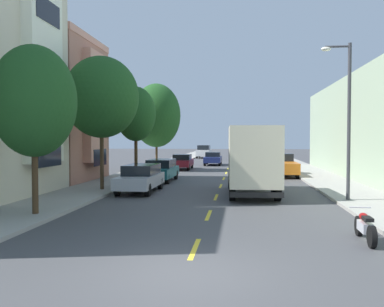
{
  "coord_description": "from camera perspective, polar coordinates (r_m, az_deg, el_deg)",
  "views": [
    {
      "loc": [
        1.2,
        -9.15,
        2.94
      ],
      "look_at": [
        -3.17,
        29.16,
        1.57
      ],
      "focal_mm": 39.72,
      "sensor_mm": 36.0,
      "label": 1
    }
  ],
  "objects": [
    {
      "name": "parked_sedan_burgundy",
      "position": [
        40.44,
        -1.34,
        -1.08
      ],
      "size": [
        1.85,
        4.52,
        1.43
      ],
      "color": "maroon",
      "rests_on": "ground_plane"
    },
    {
      "name": "sidewalk_right",
      "position": [
        37.73,
        15.5,
        -2.41
      ],
      "size": [
        3.2,
        120.0,
        0.14
      ],
      "primitive_type": "cube",
      "color": "#99968E",
      "rests_on": "ground_plane"
    },
    {
      "name": "ground_plane",
      "position": [
        39.28,
        4.74,
        -2.27
      ],
      "size": [
        160.0,
        160.0,
        0.0
      ],
      "primitive_type": "plane",
      "color": "#424244"
    },
    {
      "name": "lane_centerline_dashes",
      "position": [
        33.8,
        4.46,
        -2.96
      ],
      "size": [
        0.14,
        47.2,
        0.01
      ],
      "color": "yellow",
      "rests_on": "ground_plane"
    },
    {
      "name": "moving_navy_sedan",
      "position": [
        46.98,
        2.84,
        -0.65
      ],
      "size": [
        1.8,
        4.5,
        1.43
      ],
      "color": "navy",
      "rests_on": "ground_plane"
    },
    {
      "name": "parked_wagon_silver",
      "position": [
        23.49,
        -6.91,
        -3.21
      ],
      "size": [
        1.86,
        4.72,
        1.5
      ],
      "color": "#B2B5BA",
      "rests_on": "ground_plane"
    },
    {
      "name": "sidewalk_left",
      "position": [
        38.18,
        -6.07,
        -2.3
      ],
      "size": [
        3.2,
        120.0,
        0.14
      ],
      "primitive_type": "cube",
      "color": "#99968E",
      "rests_on": "ground_plane"
    },
    {
      "name": "parked_sedan_red",
      "position": [
        50.89,
        10.04,
        -0.47
      ],
      "size": [
        1.91,
        4.54,
        1.43
      ],
      "color": "#AD1E1E",
      "rests_on": "ground_plane"
    },
    {
      "name": "street_tree_third",
      "position": [
        31.36,
        -7.56,
        5.26
      ],
      "size": [
        2.91,
        2.91,
        6.59
      ],
      "color": "#47331E",
      "rests_on": "sidewalk_left"
    },
    {
      "name": "parked_pickup_orange",
      "position": [
        33.87,
        12.05,
        -1.59
      ],
      "size": [
        2.02,
        5.31,
        1.73
      ],
      "color": "orange",
      "rests_on": "ground_plane"
    },
    {
      "name": "parked_suv_white",
      "position": [
        64.03,
        1.61,
        0.28
      ],
      "size": [
        2.04,
        4.84,
        1.93
      ],
      "color": "silver",
      "rests_on": "ground_plane"
    },
    {
      "name": "townhouse_third_terracotta",
      "position": [
        31.93,
        -23.91,
        4.96
      ],
      "size": [
        13.25,
        7.33,
        9.75
      ],
      "color": "#B27560",
      "rests_on": "ground_plane"
    },
    {
      "name": "parked_motorcycle",
      "position": [
        13.25,
        22.21,
        -9.14
      ],
      "size": [
        0.62,
        2.05,
        0.9
      ],
      "color": "black",
      "rests_on": "ground_plane"
    },
    {
      "name": "street_tree_second",
      "position": [
        24.02,
        -12.07,
        7.39
      ],
      "size": [
        4.11,
        4.11,
        7.31
      ],
      "color": "#47331E",
      "rests_on": "sidewalk_left"
    },
    {
      "name": "parked_wagon_champagne",
      "position": [
        45.03,
        10.58,
        -0.73
      ],
      "size": [
        1.95,
        4.75,
        1.5
      ],
      "color": "tan",
      "rests_on": "ground_plane"
    },
    {
      "name": "parked_wagon_teal",
      "position": [
        29.24,
        -4.22,
        -2.17
      ],
      "size": [
        1.9,
        4.73,
        1.5
      ],
      "color": "#195B60",
      "rests_on": "ground_plane"
    },
    {
      "name": "street_lamp",
      "position": [
        20.58,
        19.95,
        5.54
      ],
      "size": [
        1.35,
        0.28,
        7.12
      ],
      "color": "#38383D",
      "rests_on": "sidewalk_right"
    },
    {
      "name": "street_tree_farthest",
      "position": [
        38.87,
        -4.8,
        5.12
      ],
      "size": [
        4.38,
        4.38,
        7.79
      ],
      "color": "#47331E",
      "rests_on": "sidewalk_left"
    },
    {
      "name": "street_tree_nearest",
      "position": [
        16.86,
        -20.45,
        6.59
      ],
      "size": [
        3.12,
        3.12,
        6.26
      ],
      "color": "#47331E",
      "rests_on": "sidewalk_left"
    },
    {
      "name": "parked_wagon_black",
      "position": [
        59.48,
        9.62,
        -0.06
      ],
      "size": [
        1.94,
        4.74,
        1.5
      ],
      "color": "black",
      "rests_on": "ground_plane"
    },
    {
      "name": "delivery_box_truck",
      "position": [
        22.23,
        8.07,
        -0.5
      ],
      "size": [
        2.65,
        7.16,
        3.53
      ],
      "color": "beige",
      "rests_on": "ground_plane"
    }
  ]
}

